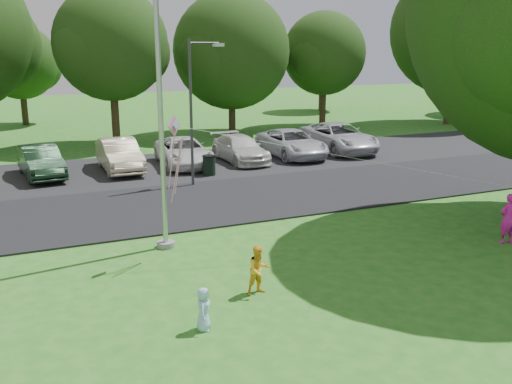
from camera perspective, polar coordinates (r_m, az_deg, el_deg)
name	(u,v)px	position (r m, az deg, el deg)	size (l,w,h in m)	color
ground	(373,295)	(13.50, 11.60, -10.01)	(120.00, 120.00, 0.00)	#286D1C
park_road	(230,199)	(21.02, -2.59, -0.71)	(60.00, 6.00, 0.06)	black
parking_strip	(180,166)	(27.02, -7.59, 2.59)	(42.00, 7.00, 0.06)	black
flagpole	(160,98)	(15.47, -9.59, 9.22)	(0.50, 0.50, 10.00)	#B7BABF
street_lamp	(196,100)	(22.77, -6.05, 9.17)	(1.60, 0.54, 5.76)	#3F3F44
trash_can	(209,166)	(24.76, -4.71, 2.62)	(0.58, 0.58, 0.93)	black
tree_row	(161,42)	(35.30, -9.47, 14.57)	(64.35, 11.94, 10.88)	#332316
horizon_trees	(162,62)	(45.27, -9.43, 12.72)	(77.46, 7.20, 7.02)	#332316
parked_cars	(216,148)	(27.43, -4.05, 4.38)	(19.85, 5.41, 1.48)	#C6B793
woman	(508,219)	(17.77, 23.87, -2.45)	(0.54, 0.35, 1.47)	#EB1FB1
child_yellow	(259,270)	(13.07, 0.28, -7.79)	(0.56, 0.44, 1.15)	yellow
child_blue	(203,309)	(11.59, -5.27, -11.57)	(0.44, 0.29, 0.90)	#9BCDED
kite	(191,145)	(14.69, -6.49, 4.67)	(9.17, 2.87, 2.31)	pink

